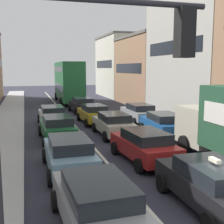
{
  "coord_description": "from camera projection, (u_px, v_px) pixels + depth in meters",
  "views": [
    {
      "loc": [
        -5.22,
        -5.92,
        4.35
      ],
      "look_at": [
        0.0,
        12.0,
        1.6
      ],
      "focal_mm": 47.96,
      "sensor_mm": 36.0,
      "label": 1
    }
  ],
  "objects": [
    {
      "name": "coupe_centre_lane_fourth",
      "position": [
        94.0,
        113.0,
        23.67
      ],
      "size": [
        2.15,
        4.35,
        1.49
      ],
      "rotation": [
        0.0,
        0.0,
        1.6
      ],
      "color": "#B29319",
      "rests_on": "ground"
    },
    {
      "name": "sedan_left_lane_front",
      "position": [
        97.0,
        203.0,
        7.95
      ],
      "size": [
        2.19,
        4.36,
        1.49
      ],
      "rotation": [
        0.0,
        0.0,
        1.61
      ],
      "color": "gray",
      "rests_on": "ground"
    },
    {
      "name": "lane_stripe_left",
      "position": [
        68.0,
        118.0,
        26.23
      ],
      "size": [
        0.16,
        60.0,
        0.01
      ],
      "primitive_type": "cube",
      "color": "silver",
      "rests_on": "ground"
    },
    {
      "name": "sedan_centre_lane_fifth",
      "position": [
        82.0,
        105.0,
        29.19
      ],
      "size": [
        2.27,
        4.4,
        1.49
      ],
      "rotation": [
        0.0,
        0.0,
        1.63
      ],
      "color": "black",
      "rests_on": "ground"
    },
    {
      "name": "lane_stripe_right",
      "position": [
        105.0,
        116.0,
        27.17
      ],
      "size": [
        0.16,
        60.0,
        0.01
      ],
      "primitive_type": "cube",
      "color": "silver",
      "rests_on": "ground"
    },
    {
      "name": "sedan_left_lane_fourth",
      "position": [
        52.0,
        115.0,
        22.78
      ],
      "size": [
        2.11,
        4.32,
        1.49
      ],
      "rotation": [
        0.0,
        0.0,
        1.58
      ],
      "color": "silver",
      "rests_on": "ground"
    },
    {
      "name": "hatchback_centre_lane_third",
      "position": [
        113.0,
        124.0,
        19.25
      ],
      "size": [
        2.07,
        4.3,
        1.49
      ],
      "rotation": [
        0.0,
        0.0,
        1.57
      ],
      "color": "beige",
      "rests_on": "ground"
    },
    {
      "name": "sedan_centre_lane_second",
      "position": [
        144.0,
        145.0,
        13.98
      ],
      "size": [
        2.28,
        4.41,
        1.49
      ],
      "rotation": [
        0.0,
        0.0,
        1.63
      ],
      "color": "#A51E1E",
      "rests_on": "ground"
    },
    {
      "name": "sedan_right_lane_behind_truck",
      "position": [
        163.0,
        124.0,
        19.26
      ],
      "size": [
        2.29,
        4.41,
        1.49
      ],
      "rotation": [
        0.0,
        0.0,
        1.51
      ],
      "color": "#194C8C",
      "rests_on": "ground"
    },
    {
      "name": "traffic_light_pole",
      "position": [
        76.0,
        102.0,
        4.77
      ],
      "size": [
        3.58,
        0.38,
        5.5
      ],
      "color": "#2D2D33",
      "rests_on": "ground"
    },
    {
      "name": "bus_mid_queue_primary",
      "position": [
        68.0,
        80.0,
        37.35
      ],
      "size": [
        2.88,
        10.53,
        5.06
      ],
      "rotation": [
        0.0,
        0.0,
        1.56
      ],
      "color": "#1E6033",
      "rests_on": "ground"
    },
    {
      "name": "sedan_left_lane_third",
      "position": [
        57.0,
        127.0,
        18.13
      ],
      "size": [
        2.15,
        4.34,
        1.49
      ],
      "rotation": [
        0.0,
        0.0,
        1.6
      ],
      "color": "#19592D",
      "rests_on": "ground"
    },
    {
      "name": "wagon_right_lane_far",
      "position": [
        139.0,
        112.0,
        24.15
      ],
      "size": [
        2.07,
        4.3,
        1.49
      ],
      "rotation": [
        0.0,
        0.0,
        1.57
      ],
      "color": "gray",
      "rests_on": "ground"
    },
    {
      "name": "wagon_left_lane_second",
      "position": [
        69.0,
        153.0,
        12.6
      ],
      "size": [
        2.07,
        4.31,
        1.49
      ],
      "rotation": [
        0.0,
        0.0,
        1.57
      ],
      "color": "#759EB7",
      "rests_on": "ground"
    },
    {
      "name": "sidewalk_left",
      "position": [
        8.0,
        120.0,
        24.84
      ],
      "size": [
        2.6,
        64.0,
        0.14
      ],
      "primitive_type": "cube",
      "color": "#B5B5B5",
      "rests_on": "ground"
    },
    {
      "name": "taxi_centre_lane_front",
      "position": [
        211.0,
        184.0,
        9.27
      ],
      "size": [
        2.11,
        4.33,
        1.66
      ],
      "rotation": [
        0.0,
        0.0,
        1.56
      ],
      "color": "black",
      "rests_on": "ground"
    },
    {
      "name": "building_row_right",
      "position": [
        188.0,
        57.0,
        28.65
      ],
      "size": [
        7.2,
        43.9,
        13.3
      ],
      "rotation": [
        0.0,
        0.0,
        -1.57
      ],
      "color": "beige",
      "rests_on": "ground"
    }
  ]
}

